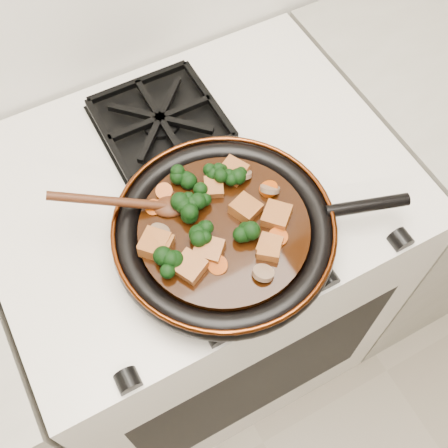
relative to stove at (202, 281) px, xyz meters
name	(u,v)px	position (x,y,z in m)	size (l,w,h in m)	color
stove	(202,281)	(0.00, 0.00, 0.00)	(0.76, 0.60, 0.90)	silver
burner_grate_front	(231,235)	(0.00, -0.14, 0.46)	(0.23, 0.23, 0.03)	black
burner_grate_back	(161,121)	(0.00, 0.14, 0.46)	(0.23, 0.23, 0.03)	black
skillet	(225,232)	(-0.01, -0.14, 0.49)	(0.48, 0.37, 0.05)	black
braising_sauce	(224,230)	(-0.02, -0.14, 0.50)	(0.28, 0.28, 0.02)	black
tofu_cube_0	(214,188)	(0.00, -0.07, 0.52)	(0.04, 0.03, 0.02)	brown
tofu_cube_1	(190,267)	(-0.10, -0.18, 0.52)	(0.04, 0.04, 0.02)	brown
tofu_cube_2	(233,172)	(0.05, -0.06, 0.52)	(0.04, 0.04, 0.02)	brown
tofu_cube_3	(209,250)	(-0.06, -0.17, 0.52)	(0.04, 0.04, 0.02)	brown
tofu_cube_4	(270,246)	(0.03, -0.21, 0.52)	(0.03, 0.04, 0.02)	brown
tofu_cube_5	(269,250)	(0.03, -0.22, 0.52)	(0.03, 0.03, 0.02)	brown
tofu_cube_6	(156,246)	(-0.13, -0.13, 0.52)	(0.04, 0.05, 0.02)	brown
tofu_cube_7	(246,209)	(0.03, -0.13, 0.52)	(0.04, 0.04, 0.02)	brown
tofu_cube_8	(277,216)	(0.07, -0.17, 0.52)	(0.04, 0.04, 0.02)	brown
tofu_cube_9	(155,243)	(-0.13, -0.12, 0.52)	(0.04, 0.04, 0.02)	brown
broccoli_floret_0	(190,207)	(-0.05, -0.09, 0.52)	(0.06, 0.06, 0.06)	black
broccoli_floret_1	(233,177)	(0.04, -0.07, 0.52)	(0.06, 0.06, 0.05)	black
broccoli_floret_2	(167,264)	(-0.12, -0.17, 0.52)	(0.06, 0.06, 0.06)	black
broccoli_floret_3	(197,198)	(-0.03, -0.08, 0.52)	(0.06, 0.06, 0.05)	black
broccoli_floret_4	(216,177)	(0.02, -0.06, 0.52)	(0.06, 0.06, 0.05)	black
broccoli_floret_5	(203,237)	(-0.06, -0.15, 0.52)	(0.06, 0.06, 0.06)	black
broccoli_floret_6	(183,178)	(-0.03, -0.03, 0.52)	(0.06, 0.06, 0.05)	black
broccoli_floret_7	(242,232)	(0.00, -0.17, 0.52)	(0.06, 0.06, 0.05)	black
carrot_coin_0	(164,191)	(-0.07, -0.04, 0.51)	(0.03, 0.03, 0.01)	#A63904
carrot_coin_1	(218,265)	(-0.06, -0.20, 0.51)	(0.03, 0.03, 0.01)	#A63904
carrot_coin_2	(269,189)	(0.08, -0.12, 0.51)	(0.03, 0.03, 0.01)	#A63904
carrot_coin_3	(154,207)	(-0.10, -0.06, 0.51)	(0.03, 0.03, 0.01)	#A63904
carrot_coin_4	(278,237)	(0.05, -0.20, 0.51)	(0.03, 0.03, 0.01)	#A63904
carrot_coin_5	(215,175)	(0.02, -0.05, 0.51)	(0.03, 0.03, 0.01)	#A63904
mushroom_slice_0	(160,231)	(-0.11, -0.11, 0.52)	(0.03, 0.03, 0.01)	#7C5F47
mushroom_slice_1	(241,174)	(0.06, -0.07, 0.52)	(0.04, 0.04, 0.01)	#7C5F47
mushroom_slice_2	(263,273)	(0.00, -0.25, 0.52)	(0.03, 0.03, 0.01)	#7C5F47
mushroom_slice_3	(270,189)	(0.08, -0.12, 0.52)	(0.03, 0.03, 0.01)	#7C5F47
wooden_spoon	(139,204)	(-0.12, -0.05, 0.53)	(0.13, 0.08, 0.19)	#3F1D0D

